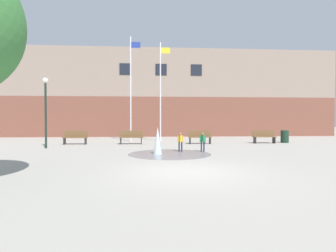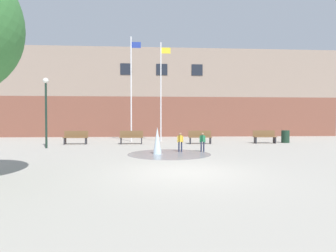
{
  "view_description": "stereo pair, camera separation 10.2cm",
  "coord_description": "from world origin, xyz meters",
  "views": [
    {
      "loc": [
        -1.11,
        -8.19,
        1.65
      ],
      "look_at": [
        -0.05,
        7.15,
        1.3
      ],
      "focal_mm": 28.0,
      "sensor_mm": 36.0,
      "label": 1
    },
    {
      "loc": [
        -1.01,
        -8.2,
        1.65
      ],
      "look_at": [
        -0.05,
        7.15,
        1.3
      ],
      "focal_mm": 28.0,
      "sensor_mm": 36.0,
      "label": 2
    }
  ],
  "objects": [
    {
      "name": "ground_plane",
      "position": [
        0.0,
        0.0,
        0.0
      ],
      "size": [
        100.0,
        100.0,
        0.0
      ],
      "primitive_type": "plane",
      "color": "#9E998E"
    },
    {
      "name": "library_building",
      "position": [
        0.0,
        20.66,
        4.4
      ],
      "size": [
        36.0,
        6.05,
        8.81
      ],
      "color": "brown",
      "rests_on": "ground"
    },
    {
      "name": "splash_fountain",
      "position": [
        -0.52,
        4.46,
        0.42
      ],
      "size": [
        4.03,
        4.03,
        1.32
      ],
      "color": "gray",
      "rests_on": "ground"
    },
    {
      "name": "park_bench_far_left",
      "position": [
        -6.17,
        9.95,
        0.48
      ],
      "size": [
        1.6,
        0.44,
        0.91
      ],
      "color": "#28282D",
      "rests_on": "ground"
    },
    {
      "name": "park_bench_left_of_flagpoles",
      "position": [
        -2.4,
        9.88,
        0.48
      ],
      "size": [
        1.6,
        0.44,
        0.91
      ],
      "color": "#28282D",
      "rests_on": "ground"
    },
    {
      "name": "park_bench_center",
      "position": [
        2.35,
        9.77,
        0.48
      ],
      "size": [
        1.6,
        0.44,
        0.91
      ],
      "color": "#28282D",
      "rests_on": "ground"
    },
    {
      "name": "park_bench_under_right_flagpole",
      "position": [
        7.0,
        9.9,
        0.48
      ],
      "size": [
        1.6,
        0.44,
        0.91
      ],
      "color": "#28282D",
      "rests_on": "ground"
    },
    {
      "name": "child_with_pink_shirt",
      "position": [
        1.64,
        5.3,
        0.58
      ],
      "size": [
        0.31,
        0.24,
        0.99
      ],
      "rotation": [
        0.0,
        0.0,
        2.17
      ],
      "color": "#1E233D",
      "rests_on": "ground"
    },
    {
      "name": "child_in_fountain",
      "position": [
        0.48,
        5.32,
        0.58
      ],
      "size": [
        0.31,
        0.24,
        0.99
      ],
      "rotation": [
        0.0,
        0.0,
        -1.23
      ],
      "color": "#1E233D",
      "rests_on": "ground"
    },
    {
      "name": "flagpole_left",
      "position": [
        -2.55,
        12.07,
        4.26
      ],
      "size": [
        0.8,
        0.1,
        8.03
      ],
      "color": "silver",
      "rests_on": "ground"
    },
    {
      "name": "flagpole_right",
      "position": [
        -0.26,
        12.07,
        4.06
      ],
      "size": [
        0.8,
        0.1,
        7.64
      ],
      "color": "silver",
      "rests_on": "ground"
    },
    {
      "name": "lamp_post_left_lane",
      "position": [
        -7.17,
        7.52,
        2.67
      ],
      "size": [
        0.32,
        0.32,
        4.11
      ],
      "color": "#192D23",
      "rests_on": "ground"
    },
    {
      "name": "trash_can",
      "position": [
        8.69,
        10.2,
        0.45
      ],
      "size": [
        0.56,
        0.56,
        0.9
      ],
      "primitive_type": "cylinder",
      "color": "#193323",
      "rests_on": "ground"
    }
  ]
}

